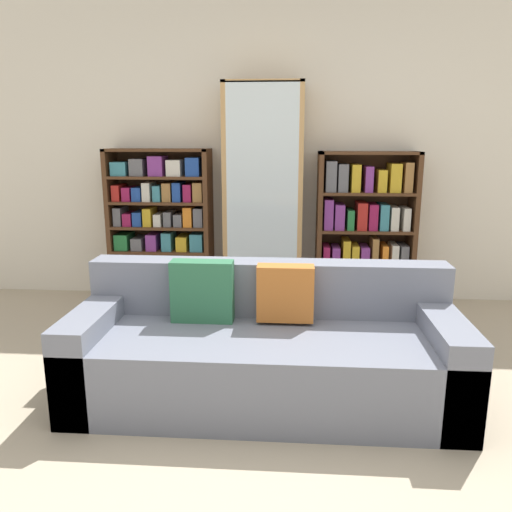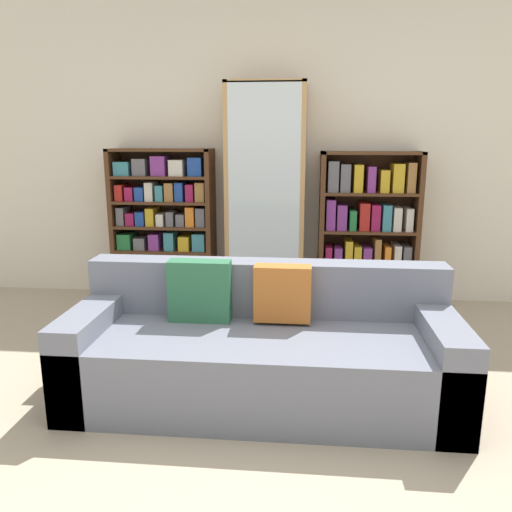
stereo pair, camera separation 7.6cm
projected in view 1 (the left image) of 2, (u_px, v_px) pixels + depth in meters
ground_plane at (253, 456)px, 2.35m from camera, size 16.00×16.00×0.00m
wall_back at (275, 150)px, 4.47m from camera, size 6.12×0.06×2.70m
couch at (265, 351)px, 2.83m from camera, size 2.13×0.82×0.77m
bookshelf_left at (162, 227)px, 4.50m from camera, size 0.91×0.32×1.37m
display_cabinet at (263, 197)px, 4.35m from camera, size 0.68×0.36×1.92m
bookshelf_right at (364, 232)px, 4.38m from camera, size 0.85×0.32×1.35m
wine_bottle at (318, 333)px, 3.45m from camera, size 0.08×0.08×0.35m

